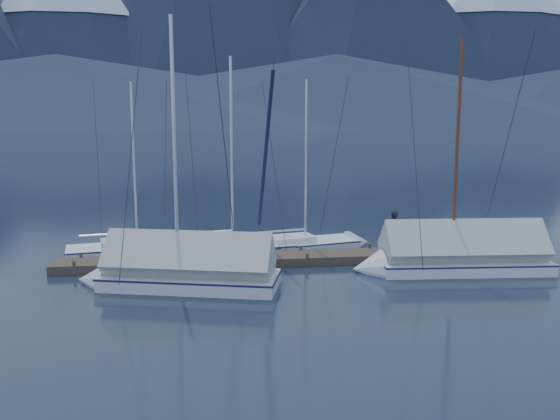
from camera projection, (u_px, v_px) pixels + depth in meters
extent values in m
plane|color=black|center=(287.00, 276.00, 22.35)|extent=(1000.00, 1000.00, 0.00)
cone|color=#475675|center=(44.00, 16.00, 424.96)|extent=(352.00, 352.00, 150.00)
cone|color=#475675|center=(253.00, 25.00, 436.62)|extent=(330.00, 330.00, 140.00)
cone|color=#475675|center=(426.00, 41.00, 471.74)|extent=(308.00, 308.00, 125.00)
cone|color=#192133|center=(69.00, 33.00, 294.34)|extent=(171.00, 171.00, 90.00)
cone|color=#192133|center=(374.00, 18.00, 309.14)|extent=(190.00, 190.00, 110.00)
cone|color=#192133|center=(498.00, 33.00, 330.03)|extent=(182.40, 182.40, 100.00)
cone|color=#192133|center=(58.00, 91.00, 246.16)|extent=(416.00, 416.00, 30.00)
cone|color=#192133|center=(337.00, 90.00, 267.38)|extent=(390.00, 390.00, 32.00)
cube|color=#382D23|center=(280.00, 259.00, 24.28)|extent=(18.00, 1.50, 0.34)
cube|color=black|center=(130.00, 269.00, 23.49)|extent=(3.00, 1.30, 0.30)
cube|color=black|center=(280.00, 264.00, 24.31)|extent=(3.00, 1.30, 0.30)
cube|color=black|center=(420.00, 259.00, 25.14)|extent=(3.00, 1.30, 0.30)
cylinder|color=#382D23|center=(81.00, 257.00, 23.83)|extent=(0.12, 0.12, 0.35)
cylinder|color=#382D23|center=(74.00, 266.00, 22.46)|extent=(0.12, 0.12, 0.35)
cylinder|color=#382D23|center=(157.00, 255.00, 24.24)|extent=(0.12, 0.12, 0.35)
cylinder|color=#382D23|center=(155.00, 263.00, 22.88)|extent=(0.12, 0.12, 0.35)
cylinder|color=#382D23|center=(230.00, 252.00, 24.66)|extent=(0.12, 0.12, 0.35)
cylinder|color=#382D23|center=(232.00, 260.00, 23.29)|extent=(0.12, 0.12, 0.35)
cylinder|color=#382D23|center=(301.00, 250.00, 25.07)|extent=(0.12, 0.12, 0.35)
cylinder|color=#382D23|center=(307.00, 258.00, 23.70)|extent=(0.12, 0.12, 0.35)
cylinder|color=#382D23|center=(370.00, 248.00, 25.48)|extent=(0.12, 0.12, 0.35)
cylinder|color=#382D23|center=(379.00, 255.00, 24.11)|extent=(0.12, 0.12, 0.35)
cylinder|color=#382D23|center=(436.00, 245.00, 25.89)|extent=(0.12, 0.12, 0.35)
cylinder|color=#382D23|center=(449.00, 253.00, 24.53)|extent=(0.12, 0.12, 0.35)
cube|color=white|center=(129.00, 251.00, 25.86)|extent=(5.46, 2.63, 0.58)
cube|color=white|center=(130.00, 257.00, 25.90)|extent=(4.55, 1.72, 0.26)
cube|color=#1C184A|center=(129.00, 246.00, 25.82)|extent=(5.52, 2.65, 0.05)
cone|color=white|center=(198.00, 247.00, 26.78)|extent=(1.24, 1.82, 1.68)
cube|color=white|center=(123.00, 242.00, 25.71)|extent=(2.02, 1.52, 0.26)
cylinder|color=#B2B7BF|center=(134.00, 165.00, 25.35)|extent=(0.10, 0.10, 6.99)
cylinder|color=#B2B7BF|center=(108.00, 234.00, 25.46)|extent=(2.34, 0.49, 0.08)
cylinder|color=#26262B|center=(165.00, 164.00, 25.75)|extent=(0.48, 2.60, 6.99)
cube|color=silver|center=(224.00, 252.00, 25.66)|extent=(6.18, 2.76, 0.66)
cube|color=silver|center=(224.00, 259.00, 25.71)|extent=(5.17, 1.75, 0.30)
cube|color=navy|center=(224.00, 246.00, 25.62)|extent=(6.24, 2.79, 0.06)
cone|color=silver|center=(299.00, 247.00, 26.57)|extent=(1.34, 2.04, 1.91)
cube|color=silver|center=(217.00, 242.00, 25.51)|extent=(2.25, 1.66, 0.30)
cylinder|color=#B2B7BF|center=(232.00, 152.00, 25.07)|extent=(0.12, 0.12, 7.95)
cylinder|color=#B2B7BF|center=(201.00, 232.00, 25.25)|extent=(2.67, 0.44, 0.09)
cylinder|color=#26262B|center=(266.00, 152.00, 25.46)|extent=(0.42, 2.98, 7.96)
cube|color=white|center=(298.00, 248.00, 26.56)|extent=(5.60, 2.92, 0.59)
cube|color=white|center=(298.00, 253.00, 26.61)|extent=(4.64, 1.96, 0.27)
cube|color=#182249|center=(298.00, 242.00, 26.52)|extent=(5.65, 2.95, 0.05)
cone|color=white|center=(359.00, 242.00, 27.64)|extent=(1.33, 1.88, 1.71)
cube|color=white|center=(293.00, 239.00, 26.40)|extent=(2.10, 1.63, 0.27)
cylinder|color=#B2B7BF|center=(306.00, 162.00, 26.06)|extent=(0.11, 0.11, 7.11)
cylinder|color=#B2B7BF|center=(280.00, 231.00, 26.12)|extent=(2.36, 0.61, 0.08)
cylinder|color=#26262B|center=(333.00, 161.00, 26.53)|extent=(0.62, 2.63, 7.12)
cube|color=white|center=(462.00, 267.00, 23.10)|extent=(6.67, 2.83, 0.69)
cube|color=white|center=(461.00, 275.00, 23.15)|extent=(5.61, 1.71, 0.31)
cube|color=#1B1B51|center=(462.00, 260.00, 23.05)|extent=(6.73, 2.85, 0.06)
cone|color=white|center=(368.00, 269.00, 22.88)|extent=(1.33, 2.30, 2.21)
cylinder|color=#592819|center=(457.00, 151.00, 22.33)|extent=(0.13, 0.13, 8.39)
cylinder|color=#592819|center=(490.00, 243.00, 23.00)|extent=(2.92, 0.33, 0.09)
cylinder|color=#26262B|center=(415.00, 151.00, 22.24)|extent=(0.29, 3.27, 8.40)
cube|color=#ACADA2|center=(463.00, 248.00, 22.97)|extent=(6.35, 2.84, 2.35)
cube|color=silver|center=(190.00, 284.00, 20.90)|extent=(6.52, 3.78, 0.73)
cube|color=silver|center=(191.00, 292.00, 20.95)|extent=(5.36, 2.58, 0.33)
cube|color=#191643|center=(190.00, 275.00, 20.85)|extent=(6.59, 3.82, 0.07)
cone|color=silver|center=(94.00, 280.00, 21.37)|extent=(1.73, 2.36, 2.11)
cylinder|color=#B2B7BF|center=(175.00, 148.00, 20.18)|extent=(0.13, 0.13, 8.79)
cylinder|color=#B2B7BF|center=(220.00, 256.00, 20.59)|extent=(2.69, 0.84, 0.10)
cylinder|color=#26262B|center=(131.00, 148.00, 20.38)|extent=(0.86, 2.99, 8.80)
cube|color=#ACADA2|center=(190.00, 261.00, 20.77)|extent=(6.23, 3.73, 2.24)
imported|color=black|center=(395.00, 230.00, 25.11)|extent=(0.40, 0.60, 1.64)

